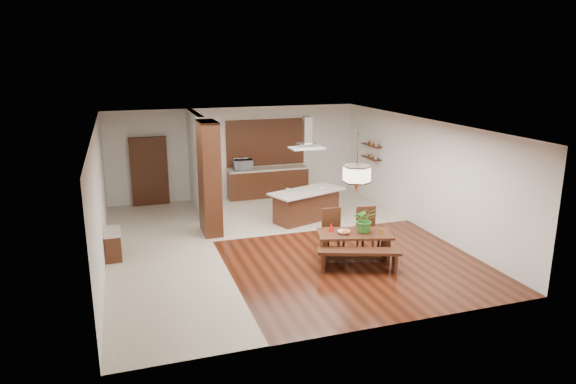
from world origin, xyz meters
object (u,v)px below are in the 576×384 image
object	(u,v)px
dining_bench	(359,261)
hallway_console	(113,244)
foliage_plant	(365,220)
dining_chair_right	(368,231)
microwave	(243,165)
pendant_lantern	(357,163)
dining_chair_left	(334,232)
fruit_bowl	(344,232)
kitchen_island	(306,205)
dining_table	(354,240)
range_hood	(307,133)
island_cup	(322,188)

from	to	relation	value
dining_bench	hallway_console	bearing A→B (deg)	153.35
hallway_console	foliage_plant	size ratio (longest dim) A/B	1.52
dining_chair_right	microwave	xyz separation A→B (m)	(-1.63, 5.53, 0.58)
foliage_plant	hallway_console	bearing A→B (deg)	159.78
dining_bench	pendant_lantern	bearing A→B (deg)	74.15
hallway_console	dining_chair_left	xyz separation A→B (m)	(4.84, -1.33, 0.20)
dining_chair_left	fruit_bowl	size ratio (longest dim) A/B	3.95
hallway_console	microwave	size ratio (longest dim) A/B	1.48
dining_chair_left	kitchen_island	bearing A→B (deg)	89.56
hallway_console	dining_chair_right	xyz separation A→B (m)	(5.62, -1.55, 0.22)
hallway_console	dining_table	xyz separation A→B (m)	(5.09, -1.92, 0.18)
dining_chair_left	range_hood	xyz separation A→B (m)	(0.27, 2.53, 1.95)
microwave	island_cup	bearing A→B (deg)	-58.84
dining_chair_left	island_cup	bearing A→B (deg)	79.56
pendant_lantern	range_hood	xyz separation A→B (m)	(0.01, 3.11, 0.22)
hallway_console	dining_bench	world-z (taller)	hallway_console
dining_bench	microwave	distance (m)	6.59
hallway_console	kitchen_island	bearing A→B (deg)	13.14
microwave	hallway_console	bearing A→B (deg)	-132.28
dining_table	dining_chair_right	world-z (taller)	dining_chair_right
hallway_console	fruit_bowl	xyz separation A→B (m)	(4.84, -1.90, 0.39)
dining_chair_right	microwave	distance (m)	5.80
dining_table	dining_chair_left	size ratio (longest dim) A/B	1.70
dining_table	fruit_bowl	world-z (taller)	fruit_bowl
kitchen_island	range_hood	xyz separation A→B (m)	(0.00, 0.00, 2.02)
dining_bench	island_cup	bearing A→B (deg)	80.40
microwave	dining_bench	bearing A→B (deg)	-78.87
pendant_lantern	island_cup	world-z (taller)	pendant_lantern
fruit_bowl	kitchen_island	size ratio (longest dim) A/B	0.11
dining_chair_right	pendant_lantern	bearing A→B (deg)	-137.05
dining_bench	dining_chair_left	size ratio (longest dim) A/B	1.67
pendant_lantern	microwave	xyz separation A→B (m)	(-1.11, 5.90, -1.13)
island_cup	dining_bench	bearing A→B (deg)	-99.60
dining_chair_left	pendant_lantern	world-z (taller)	pendant_lantern
kitchen_island	microwave	bearing A→B (deg)	92.09
pendant_lantern	microwave	world-z (taller)	pendant_lantern
dining_chair_left	hallway_console	bearing A→B (deg)	170.16
dining_bench	foliage_plant	world-z (taller)	foliage_plant
foliage_plant	dining_bench	bearing A→B (deg)	-125.86
dining_chair_left	foliage_plant	size ratio (longest dim) A/B	1.79
hallway_console	kitchen_island	distance (m)	5.25
pendant_lantern	foliage_plant	bearing A→B (deg)	-10.07
dining_table	island_cup	distance (m)	3.08
dining_table	dining_chair_right	size ratio (longest dim) A/B	1.66
island_cup	hallway_console	bearing A→B (deg)	-168.77
fruit_bowl	hallway_console	bearing A→B (deg)	158.54
kitchen_island	range_hood	world-z (taller)	range_hood
dining_chair_right	range_hood	xyz separation A→B (m)	(-0.51, 2.75, 1.93)
foliage_plant	island_cup	world-z (taller)	foliage_plant
range_hood	microwave	distance (m)	3.29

